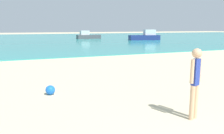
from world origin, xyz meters
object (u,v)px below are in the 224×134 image
at_px(boat_near, 145,36).
at_px(boat_far, 88,36).
at_px(beach_ball, 50,90).
at_px(person_standing, 195,80).

relative_size(boat_near, boat_far, 1.18).
distance_m(boat_near, beach_ball, 31.94).
bearing_deg(boat_far, beach_ball, -110.47).
relative_size(boat_near, beach_ball, 17.27).
xyz_separation_m(person_standing, boat_far, (8.11, 37.00, -0.38)).
distance_m(person_standing, boat_near, 33.18).
bearing_deg(boat_near, person_standing, 71.92).
relative_size(person_standing, boat_near, 0.32).
height_order(person_standing, boat_far, person_standing).
bearing_deg(beach_ball, person_standing, -48.61).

